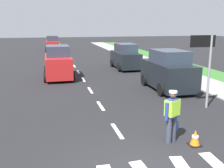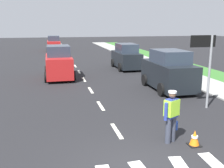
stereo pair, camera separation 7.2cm
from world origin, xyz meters
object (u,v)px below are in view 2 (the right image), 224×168
traffic_cone_near (195,138)px  car_oncoming_third (54,44)px  car_oncoming_lead (59,63)px  road_worker (172,114)px  car_parked_curbside (169,71)px  lane_direction_sign (206,54)px  car_parked_far (126,57)px

traffic_cone_near → car_oncoming_third: bearing=96.6°
car_oncoming_lead → road_worker: bearing=-74.8°
car_parked_curbside → car_oncoming_lead: 7.57m
lane_direction_sign → car_oncoming_lead: bearing=125.3°
car_oncoming_third → car_parked_far: (5.52, -16.63, 0.01)m
traffic_cone_near → car_parked_far: size_ratio=0.12×
traffic_cone_near → car_parked_curbside: (2.26, 6.84, 0.80)m
car_oncoming_lead → car_parked_curbside: bearing=-39.0°
car_parked_curbside → car_oncoming_third: (-5.83, 24.11, -0.09)m
lane_direction_sign → car_oncoming_lead: 10.26m
road_worker → lane_direction_sign: lane_direction_sign is taller
lane_direction_sign → traffic_cone_near: bearing=-124.3°
car_oncoming_third → road_worker: bearing=-84.4°
traffic_cone_near → car_oncoming_third: (-3.58, 30.95, 0.71)m
lane_direction_sign → car_oncoming_third: bearing=101.9°
road_worker → car_parked_curbside: 7.02m
lane_direction_sign → car_oncoming_lead: lane_direction_sign is taller
lane_direction_sign → car_oncoming_lead: size_ratio=0.82×
lane_direction_sign → car_parked_curbside: size_ratio=0.80×
car_parked_curbside → car_parked_far: (-0.32, 7.48, -0.09)m
road_worker → car_parked_far: (2.53, 13.89, 0.03)m
road_worker → traffic_cone_near: (0.60, -0.43, -0.69)m
car_oncoming_third → car_parked_far: bearing=-71.6°
car_parked_curbside → road_worker: bearing=-114.0°
traffic_cone_near → car_parked_far: 14.47m
car_parked_curbside → lane_direction_sign: bearing=-90.0°
traffic_cone_near → car_parked_far: (1.94, 14.32, 0.72)m
lane_direction_sign → car_oncoming_lead: (-5.88, 8.30, -1.37)m
lane_direction_sign → car_oncoming_third: size_ratio=0.73×
car_oncoming_lead → car_parked_far: size_ratio=0.98×
car_oncoming_lead → lane_direction_sign: bearing=-54.7°
lane_direction_sign → traffic_cone_near: size_ratio=6.48×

